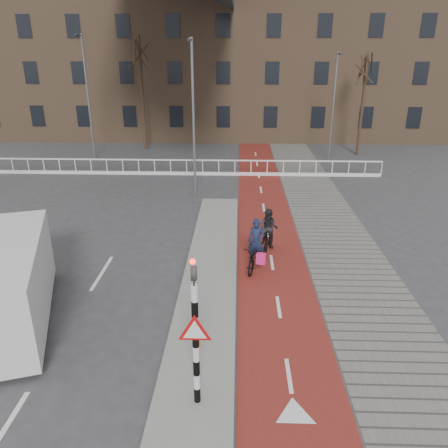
{
  "coord_description": "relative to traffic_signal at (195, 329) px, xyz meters",
  "views": [
    {
      "loc": [
        0.23,
        -9.4,
        7.23
      ],
      "look_at": [
        -0.26,
        5.0,
        1.5
      ],
      "focal_mm": 35.0,
      "sensor_mm": 36.0,
      "label": 1
    }
  ],
  "objects": [
    {
      "name": "ground",
      "position": [
        0.6,
        2.02,
        -1.99
      ],
      "size": [
        120.0,
        120.0,
        0.0
      ],
      "primitive_type": "plane",
      "color": "#38383A",
      "rests_on": "ground"
    },
    {
      "name": "townhouse_row",
      "position": [
        -2.4,
        34.02,
        5.82
      ],
      "size": [
        46.0,
        10.0,
        15.9
      ],
      "color": "#7F6047",
      "rests_on": "ground"
    },
    {
      "name": "streetlight_left",
      "position": [
        -9.57,
        23.33,
        2.15
      ],
      "size": [
        0.12,
        0.12,
        8.28
      ],
      "primitive_type": "cylinder",
      "color": "slate",
      "rests_on": "ground"
    },
    {
      "name": "bollard",
      "position": [
        -0.15,
        1.89,
        -1.49
      ],
      "size": [
        0.12,
        0.12,
        0.77
      ],
      "primitive_type": "cylinder",
      "color": "#CD8C0B",
      "rests_on": "curb_island"
    },
    {
      "name": "streetlight_right",
      "position": [
        7.29,
        23.76,
        1.6
      ],
      "size": [
        0.12,
        0.12,
        7.17
      ],
      "primitive_type": "cylinder",
      "color": "slate",
      "rests_on": "ground"
    },
    {
      "name": "cyclist_far",
      "position": [
        2.01,
        7.9,
        -1.26
      ],
      "size": [
        0.88,
        1.65,
        1.74
      ],
      "rotation": [
        0.0,
        0.0,
        -0.29
      ],
      "color": "black",
      "rests_on": "bike_lane"
    },
    {
      "name": "van",
      "position": [
        -5.65,
        2.95,
        -0.74
      ],
      "size": [
        3.85,
        5.93,
        2.37
      ],
      "rotation": [
        0.0,
        0.0,
        0.32
      ],
      "color": "silver",
      "rests_on": "ground"
    },
    {
      "name": "tree_right",
      "position": [
        9.65,
        25.12,
        1.5
      ],
      "size": [
        0.22,
        0.22,
        6.98
      ],
      "primitive_type": "cylinder",
      "color": "black",
      "rests_on": "ground"
    },
    {
      "name": "cyclist_near",
      "position": [
        1.48,
        6.51,
        -1.35
      ],
      "size": [
        1.1,
        1.89,
        1.87
      ],
      "rotation": [
        0.0,
        0.0,
        -0.29
      ],
      "color": "black",
      "rests_on": "bike_lane"
    },
    {
      "name": "streetlight_near",
      "position": [
        -1.42,
        14.43,
        1.92
      ],
      "size": [
        0.12,
        0.12,
        7.83
      ],
      "primitive_type": "cylinder",
      "color": "slate",
      "rests_on": "ground"
    },
    {
      "name": "traffic_signal",
      "position": [
        0.0,
        0.0,
        0.0
      ],
      "size": [
        0.8,
        0.8,
        3.68
      ],
      "color": "black",
      "rests_on": "curb_island"
    },
    {
      "name": "curb_island",
      "position": [
        -0.1,
        6.02,
        -1.93
      ],
      "size": [
        1.8,
        16.0,
        0.12
      ],
      "primitive_type": "cube",
      "color": "gray",
      "rests_on": "ground"
    },
    {
      "name": "tree_mid",
      "position": [
        -6.51,
        26.58,
        2.18
      ],
      "size": [
        0.24,
        0.24,
        8.34
      ],
      "primitive_type": "cylinder",
      "color": "black",
      "rests_on": "ground"
    },
    {
      "name": "railing",
      "position": [
        -4.4,
        19.02,
        -1.68
      ],
      "size": [
        28.0,
        0.1,
        0.99
      ],
      "color": "silver",
      "rests_on": "ground"
    },
    {
      "name": "sidewalk",
      "position": [
        4.9,
        12.02,
        -1.98
      ],
      "size": [
        3.0,
        60.0,
        0.01
      ],
      "primitive_type": "cube",
      "color": "slate",
      "rests_on": "ground"
    },
    {
      "name": "bike_lane",
      "position": [
        2.1,
        12.02,
        -1.98
      ],
      "size": [
        2.5,
        60.0,
        0.01
      ],
      "primitive_type": "cube",
      "color": "maroon",
      "rests_on": "ground"
    }
  ]
}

